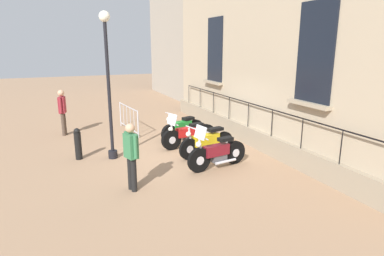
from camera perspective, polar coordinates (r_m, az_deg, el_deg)
ground_plane at (r=10.90m, az=0.26°, el=-4.05°), size 60.00×60.00×0.00m
building_facade at (r=11.56m, az=11.99°, el=13.44°), size 0.82×12.90×6.83m
motorcycle_green at (r=12.21m, az=-1.66°, el=-0.06°), size 1.86×0.85×1.04m
motorcycle_red at (r=11.29m, az=-0.55°, el=-1.15°), size 2.11×0.65×1.22m
motorcycle_yellow at (r=10.39m, az=2.62°, el=-2.49°), size 2.04×0.69×1.01m
motorcycle_maroon at (r=9.35m, az=4.37°, el=-4.43°), size 1.95×0.58×1.31m
lamppost at (r=10.04m, az=-14.36°, el=7.94°), size 0.31×0.31×4.36m
crowd_barrier at (r=13.47m, az=-10.98°, el=1.74°), size 0.29×2.21×1.05m
bollard at (r=10.60m, az=-19.24°, el=-2.60°), size 0.21×0.21×0.99m
pedestrian_standing at (r=7.89m, az=-10.54°, el=-4.33°), size 0.31×0.51×1.67m
pedestrian_walking at (r=13.57m, az=-21.63°, el=3.00°), size 0.30×0.52×1.77m
distant_building at (r=23.12m, az=0.91°, el=19.93°), size 4.21×7.97×11.42m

